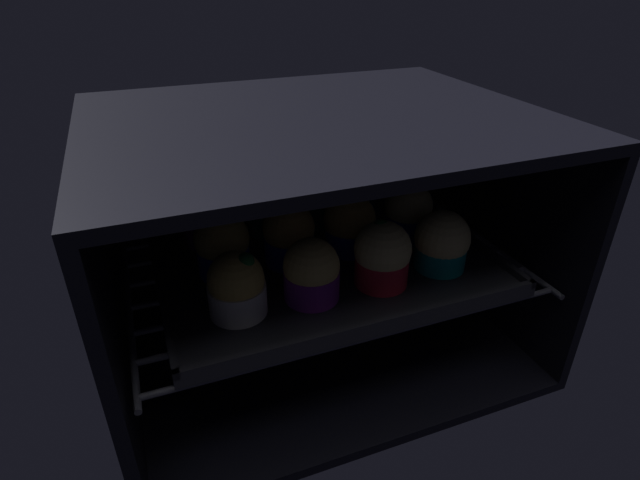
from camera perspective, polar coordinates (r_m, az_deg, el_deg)
oven_cavity at (r=77.43cm, az=-1.46°, el=1.51°), size 59.00×47.00×37.00cm
oven_rack at (r=75.64cm, az=-0.33°, el=-2.17°), size 54.80×42.00×0.80cm
baking_tray at (r=74.10cm, az=0.00°, el=-1.93°), size 46.47×36.97×2.20cm
muffin_row0_col0 at (r=60.95cm, az=-9.41°, el=-5.17°), size 7.07×7.07×8.46cm
muffin_row0_col1 at (r=62.77cm, az=-0.97°, el=-3.68°), size 7.11×7.11×8.22cm
muffin_row0_col2 at (r=65.78cm, az=7.05°, el=-1.73°), size 7.51×7.51×9.11cm
muffin_row0_col3 at (r=70.97cm, az=13.60°, el=-0.30°), size 7.62×7.62×8.40cm
muffin_row1_col0 at (r=68.82cm, az=-10.99°, el=-0.61°), size 7.44×7.44×8.95cm
muffin_row1_col1 at (r=70.20cm, az=-3.53°, el=0.60°), size 7.28×7.28×9.09cm
muffin_row1_col2 at (r=73.36cm, az=3.32°, el=1.80°), size 7.64×7.64×9.15cm
muffin_row1_col3 at (r=77.73cm, az=9.92°, el=3.12°), size 7.31×7.31×8.89cm
muffin_row2_col0 at (r=77.21cm, az=-12.76°, el=2.67°), size 7.39×7.39×8.91cm
muffin_row2_col1 at (r=78.60cm, az=-5.68°, el=3.42°), size 7.16×7.16×8.25cm
muffin_row2_col2 at (r=81.24cm, az=0.79°, el=4.48°), size 7.09×7.09×8.36cm
muffin_row2_col3 at (r=85.13cm, az=6.49°, el=5.79°), size 7.42×7.42×9.05cm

